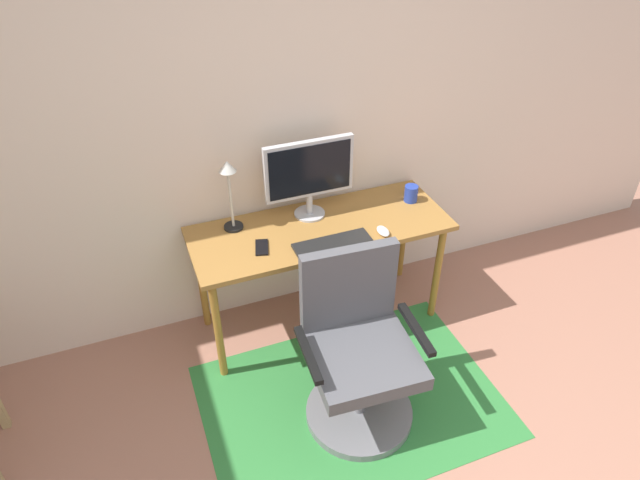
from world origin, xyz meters
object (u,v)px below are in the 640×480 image
at_px(desk_lamp, 229,184).
at_px(keyboard, 332,243).
at_px(monitor, 309,172).
at_px(cell_phone, 262,247).
at_px(computer_mouse, 383,231).
at_px(desk, 320,238).
at_px(coffee_cup, 411,194).
at_px(office_chair, 358,358).

bearing_deg(desk_lamp, keyboard, -37.34).
bearing_deg(desk_lamp, monitor, -3.45).
bearing_deg(cell_phone, computer_mouse, 5.89).
xyz_separation_m(keyboard, cell_phone, (-0.37, 0.11, -0.00)).
relative_size(desk, monitor, 2.87).
relative_size(desk, computer_mouse, 14.28).
height_order(monitor, cell_phone, monitor).
xyz_separation_m(coffee_cup, office_chair, (-0.68, -0.77, -0.38)).
distance_m(cell_phone, desk_lamp, 0.38).
height_order(desk, coffee_cup, coffee_cup).
relative_size(monitor, desk_lamp, 1.22).
bearing_deg(desk_lamp, office_chair, -66.02).
distance_m(computer_mouse, office_chair, 0.73).
bearing_deg(desk, cell_phone, -168.20).
relative_size(coffee_cup, desk_lamp, 0.24).
bearing_deg(desk_lamp, coffee_cup, -5.66).
distance_m(keyboard, desk_lamp, 0.64).
distance_m(monitor, coffee_cup, 0.67).
relative_size(computer_mouse, cell_phone, 0.74).
relative_size(computer_mouse, office_chair, 0.11).
height_order(monitor, coffee_cup, monitor).
height_order(desk_lamp, office_chair, desk_lamp).
xyz_separation_m(monitor, computer_mouse, (0.31, -0.33, -0.27)).
distance_m(computer_mouse, desk_lamp, 0.88).
bearing_deg(computer_mouse, office_chair, -125.79).
bearing_deg(keyboard, computer_mouse, -1.38).
bearing_deg(cell_phone, coffee_cup, 23.59).
distance_m(coffee_cup, cell_phone, 0.99).
distance_m(keyboard, cell_phone, 0.38).
xyz_separation_m(desk, monitor, (-0.01, 0.14, 0.36)).
relative_size(desk, keyboard, 3.45).
bearing_deg(office_chair, computer_mouse, 58.01).
height_order(keyboard, desk_lamp, desk_lamp).
height_order(monitor, computer_mouse, monitor).
xyz_separation_m(keyboard, coffee_cup, (0.61, 0.24, 0.04)).
xyz_separation_m(monitor, coffee_cup, (0.62, -0.08, -0.23)).
height_order(coffee_cup, desk_lamp, desk_lamp).
bearing_deg(cell_phone, desk, 27.42).
bearing_deg(monitor, desk, -84.20).
xyz_separation_m(computer_mouse, coffee_cup, (0.31, 0.25, 0.03)).
bearing_deg(desk_lamp, desk, -19.72).
bearing_deg(coffee_cup, monitor, 172.77).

